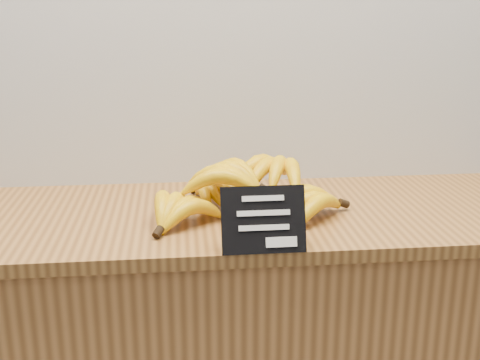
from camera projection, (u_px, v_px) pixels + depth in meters
name	position (u px, v px, depth m)	size (l,w,h in m)	color
counter_top	(238.00, 216.00, 1.46)	(1.51, 0.54, 0.03)	olive
chalkboard_sign	(264.00, 220.00, 1.20)	(0.17, 0.01, 0.14)	black
banana_pile	(244.00, 191.00, 1.41)	(0.53, 0.33, 0.12)	#E6B709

